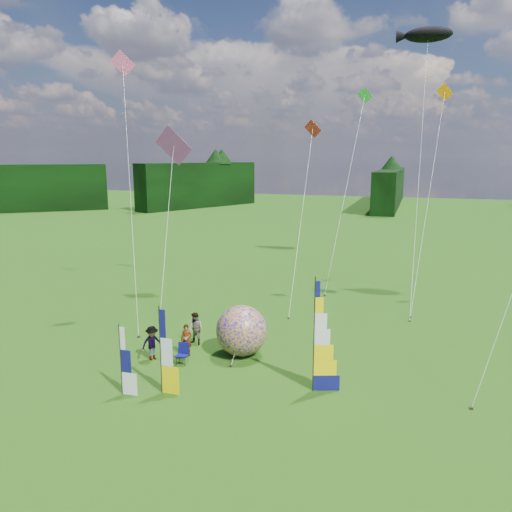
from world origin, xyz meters
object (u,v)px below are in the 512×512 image
(feather_banner_main, at_px, (314,337))
(camp_chair, at_px, (182,354))
(side_banner_far, at_px, (121,361))
(bol_inflatable, at_px, (242,331))
(spectator_c, at_px, (152,343))
(kite_whale, at_px, (421,149))
(spectator_d, at_px, (236,327))
(spectator_b, at_px, (196,329))
(side_banner_left, at_px, (161,352))
(spectator_a, at_px, (186,340))

(feather_banner_main, height_order, camp_chair, feather_banner_main)
(side_banner_far, xyz_separation_m, bol_inflatable, (3.34, 5.52, -0.21))
(bol_inflatable, relative_size, camp_chair, 2.53)
(bol_inflatable, distance_m, spectator_c, 4.41)
(kite_whale, bearing_deg, feather_banner_main, -127.26)
(spectator_c, xyz_separation_m, spectator_d, (3.09, 3.47, -0.01))
(spectator_d, distance_m, kite_whale, 17.86)
(spectator_d, xyz_separation_m, camp_chair, (-1.47, -3.50, -0.34))
(bol_inflatable, relative_size, spectator_d, 1.51)
(bol_inflatable, height_order, spectator_d, bol_inflatable)
(feather_banner_main, height_order, bol_inflatable, feather_banner_main)
(feather_banner_main, distance_m, spectator_b, 7.88)
(spectator_d, bearing_deg, feather_banner_main, 166.94)
(side_banner_left, distance_m, side_banner_far, 1.68)
(spectator_a, relative_size, spectator_d, 0.95)
(side_banner_far, xyz_separation_m, spectator_d, (2.47, 7.08, -0.64))
(spectator_d, bearing_deg, spectator_b, 54.59)
(side_banner_left, relative_size, bol_inflatable, 1.44)
(bol_inflatable, relative_size, spectator_b, 1.47)
(bol_inflatable, bearing_deg, spectator_a, -160.18)
(kite_whale, bearing_deg, spectator_c, -151.54)
(feather_banner_main, height_order, spectator_d, feather_banner_main)
(feather_banner_main, height_order, spectator_c, feather_banner_main)
(bol_inflatable, bearing_deg, kite_whale, 60.36)
(side_banner_far, bearing_deg, bol_inflatable, 56.18)
(feather_banner_main, bearing_deg, spectator_a, 145.66)
(spectator_d, bearing_deg, spectator_a, 82.76)
(side_banner_far, xyz_separation_m, kite_whale, (11.26, 19.44, 8.80))
(spectator_b, height_order, spectator_c, spectator_b)
(bol_inflatable, bearing_deg, feather_banner_main, -33.19)
(spectator_a, relative_size, spectator_c, 0.94)
(feather_banner_main, height_order, side_banner_far, feather_banner_main)
(bol_inflatable, bearing_deg, side_banner_far, -121.20)
(spectator_c, relative_size, camp_chair, 1.69)
(camp_chair, bearing_deg, side_banner_far, -112.76)
(camp_chair, bearing_deg, spectator_c, 171.87)
(side_banner_far, bearing_deg, spectator_b, 82.12)
(bol_inflatable, height_order, kite_whale, kite_whale)
(spectator_d, height_order, kite_whale, kite_whale)
(spectator_d, bearing_deg, kite_whale, -98.12)
(spectator_c, distance_m, spectator_d, 4.65)
(spectator_a, distance_m, spectator_c, 1.68)
(spectator_d, xyz_separation_m, kite_whale, (8.79, 12.36, 9.44))
(camp_chair, bearing_deg, kite_whale, 49.95)
(side_banner_far, bearing_deg, kite_whale, 57.29)
(spectator_b, xyz_separation_m, kite_whale, (10.70, 13.34, 9.42))
(side_banner_left, distance_m, camp_chair, 3.29)
(feather_banner_main, relative_size, kite_whale, 0.23)
(side_banner_left, height_order, bol_inflatable, side_banner_left)
(side_banner_far, distance_m, camp_chair, 3.85)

